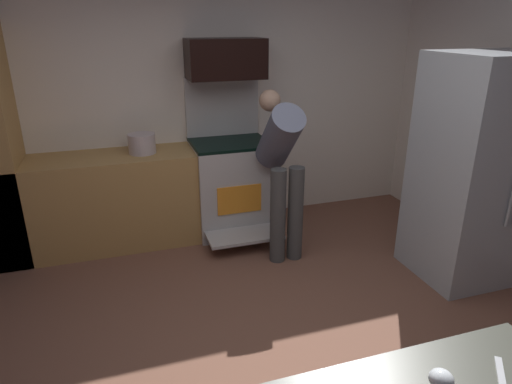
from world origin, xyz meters
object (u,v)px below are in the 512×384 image
(microwave, at_px, (225,59))
(refrigerator, at_px, (479,170))
(stock_pot, at_px, (142,144))
(wine_glass_far, at_px, (441,381))
(person_cook, at_px, (281,162))
(oven_range, at_px, (231,182))

(microwave, height_order, refrigerator, microwave)
(refrigerator, relative_size, stock_pot, 7.33)
(refrigerator, relative_size, wine_glass_far, 13.15)
(microwave, bearing_deg, person_cook, -67.16)
(oven_range, relative_size, wine_glass_far, 10.94)
(stock_pot, bearing_deg, refrigerator, -29.83)
(person_cook, bearing_deg, refrigerator, -30.27)
(oven_range, height_order, microwave, microwave)
(oven_range, height_order, refrigerator, refrigerator)
(microwave, bearing_deg, wine_glass_far, -93.00)
(microwave, distance_m, refrigerator, 2.46)
(oven_range, distance_m, stock_pot, 0.98)
(oven_range, relative_size, stock_pot, 6.10)
(oven_range, height_order, stock_pot, oven_range)
(refrigerator, height_order, stock_pot, refrigerator)
(refrigerator, bearing_deg, person_cook, 149.73)
(oven_range, bearing_deg, refrigerator, -40.33)
(oven_range, relative_size, person_cook, 1.04)
(refrigerator, bearing_deg, microwave, 137.94)
(oven_range, bearing_deg, stock_pot, 179.16)
(person_cook, relative_size, stock_pot, 5.86)
(microwave, height_order, stock_pot, microwave)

